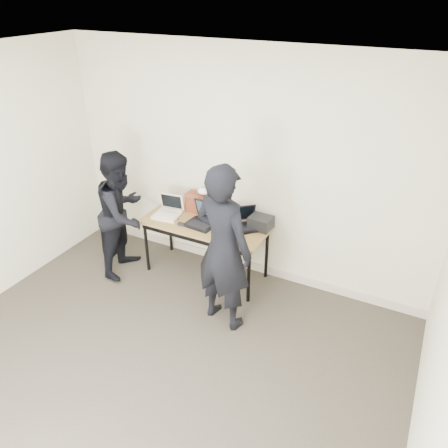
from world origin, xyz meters
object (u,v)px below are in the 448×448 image
Objects in this scene: laptop_right at (243,222)px; person_typist at (223,249)px; laptop_center at (203,219)px; equipment_box at (261,223)px; person_observer at (123,213)px; laptop_beige at (168,212)px; leather_satchel at (201,203)px; desk at (205,228)px.

laptop_right is 0.80m from person_typist.
laptop_center is 0.20× the size of person_typist.
person_observer is at bearing -161.83° from equipment_box.
laptop_beige is 0.94m from laptop_right.
laptop_center is 0.47m from laptop_right.
leather_satchel is at bearing 177.48° from equipment_box.
person_typist is at bearing -41.47° from laptop_center.
person_typist is at bearing -50.97° from leather_satchel.
leather_satchel reaches higher than laptop_right.
laptop_right is 0.63m from leather_satchel.
equipment_box reaches higher than desk.
desk is at bearing -36.15° from person_typist.
laptop_center reaches higher than laptop_beige.
leather_satchel is (-0.62, 0.09, 0.07)m from laptop_right.
laptop_right is at bearing -162.97° from equipment_box.
laptop_center is (-0.01, -0.01, 0.12)m from desk.
laptop_center is at bearing -136.86° from desk.
laptop_center is 0.24× the size of person_observer.
laptop_right is at bearing -10.54° from leather_satchel.
laptop_beige is at bearing -172.29° from laptop_center.
leather_satchel is at bearing -37.00° from person_typist.
desk is 4.11× the size of leather_satchel.
laptop_beige is 1.23m from person_typist.
equipment_box is at bearing -79.55° from person_observer.
laptop_right is (0.93, 0.17, 0.00)m from laptop_beige.
laptop_center is 0.30m from leather_satchel.
laptop_beige is at bearing 151.38° from laptop_right.
desk is 5.96× the size of equipment_box.
leather_satchel is 1.15m from person_typist.
person_typist reaches higher than leather_satchel.
desk is 3.36× the size of laptop_right.
laptop_beige is at bearing -168.66° from equipment_box.
laptop_beige is at bearing -176.33° from desk.
desk is at bearing 48.77° from laptop_center.
equipment_box is at bearing -81.74° from person_typist.
desk is 1.01m from person_observer.
desk is 0.12m from laptop_center.
desk is at bearing -2.25° from laptop_beige.
leather_satchel is at bearing 34.04° from laptop_beige.
person_typist is (0.59, -0.63, 0.12)m from laptop_center.
equipment_box is 0.14× the size of person_typist.
leather_satchel is (0.31, 0.26, 0.08)m from laptop_beige.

